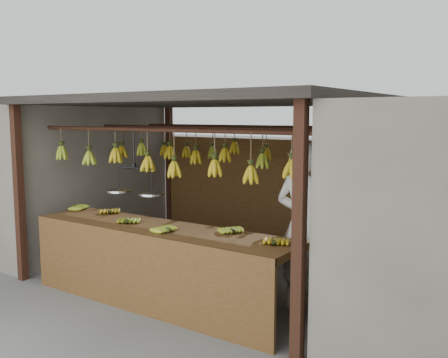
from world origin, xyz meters
The scene contains 8 objects.
ground centered at (0.00, 0.00, 0.00)m, with size 80.00×80.00×0.00m, color #5B5B57.
stall centered at (0.00, 0.33, 1.97)m, with size 4.30×3.30×2.40m.
neighbor_left centered at (-3.60, 0.00, 1.15)m, with size 3.00×3.00×2.30m, color slate.
counter centered at (0.07, -1.23, 0.70)m, with size 3.54×0.77×0.96m.
hanging_bananas centered at (0.00, 0.00, 1.63)m, with size 3.61×2.23×0.39m.
balance_scale centered at (-0.41, -1.00, 1.28)m, with size 0.80×0.33×0.77m.
vendor centered at (1.51, -0.36, 0.95)m, with size 0.69×0.45×1.90m, color white.
bag_bundles centered at (1.94, 1.35, 0.99)m, with size 0.08×0.26×1.26m.
Camera 1 is at (3.81, -5.29, 2.16)m, focal length 40.00 mm.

